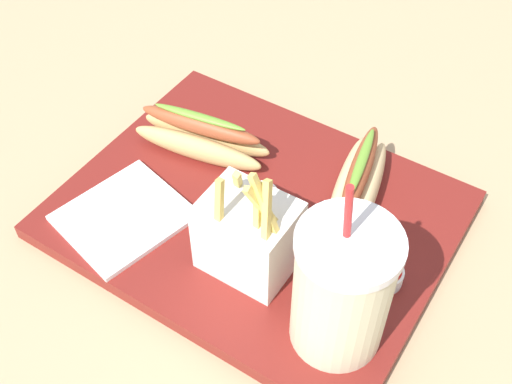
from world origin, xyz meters
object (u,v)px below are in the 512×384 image
soda_cup (342,290)px  fries_basket (248,235)px  napkin_stack (124,216)px  ketchup_cup_2 (265,198)px  hot_dog_1 (201,137)px  ketchup_cup_1 (385,275)px  hot_dog_2 (358,183)px

soda_cup → fries_basket: (0.12, -0.03, -0.03)m
napkin_stack → ketchup_cup_2: bearing=-139.2°
hot_dog_1 → ketchup_cup_1: size_ratio=4.72×
hot_dog_1 → hot_dog_2: (-0.21, -0.03, 0.00)m
soda_cup → ketchup_cup_2: 0.20m
ketchup_cup_1 → ketchup_cup_2: (0.17, -0.03, -0.00)m
hot_dog_2 → ketchup_cup_2: bearing=36.8°
fries_basket → ketchup_cup_1: size_ratio=4.05×
soda_cup → hot_dog_2: bearing=-69.6°
hot_dog_2 → ketchup_cup_1: (-0.08, 0.09, -0.02)m
fries_basket → hot_dog_2: size_ratio=0.91×
hot_dog_1 → soda_cup: bearing=152.2°
soda_cup → hot_dog_2: soda_cup is taller
soda_cup → napkin_stack: size_ratio=1.61×
hot_dog_2 → ketchup_cup_1: 0.12m
ketchup_cup_2 → napkin_stack: bearing=40.8°
soda_cup → fries_basket: size_ratio=1.39×
ketchup_cup_2 → hot_dog_2: bearing=-143.2°
fries_basket → hot_dog_2: bearing=-110.8°
ketchup_cup_1 → ketchup_cup_2: ketchup_cup_1 is taller
hot_dog_1 → napkin_stack: size_ratio=1.35×
hot_dog_2 → ketchup_cup_2: size_ratio=4.59×
soda_cup → ketchup_cup_1: bearing=-100.4°
soda_cup → napkin_stack: bearing=0.0°
ketchup_cup_2 → ketchup_cup_1: bearing=171.5°
fries_basket → ketchup_cup_2: (0.03, -0.08, -0.04)m
fries_basket → ketchup_cup_2: bearing=-69.7°
fries_basket → napkin_stack: (0.16, 0.03, -0.05)m
fries_basket → napkin_stack: bearing=9.4°
hot_dog_2 → napkin_stack: bearing=39.3°
fries_basket → ketchup_cup_1: 0.15m
soda_cup → hot_dog_2: 0.19m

